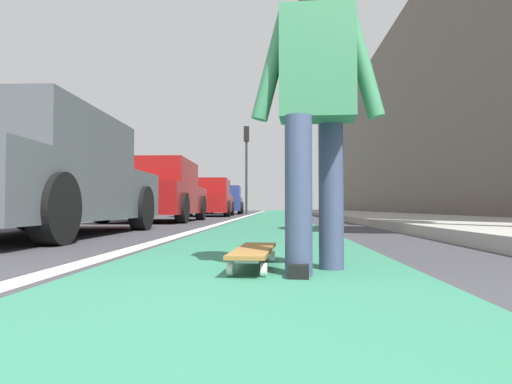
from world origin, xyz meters
TOP-DOWN VIEW (x-y plane):
  - ground_plane at (10.00, 0.00)m, footprint 80.00×80.00m
  - bike_lane_paint at (24.00, 0.00)m, footprint 56.00×1.83m
  - lane_stripe_white at (20.00, 1.06)m, footprint 52.00×0.16m
  - sidewalk_curb at (18.00, -3.42)m, footprint 52.00×3.20m
  - building_facade at (22.00, -6.21)m, footprint 40.00×1.20m
  - skateboard at (1.42, -0.01)m, footprint 0.85×0.25m
  - skater_person at (1.27, -0.35)m, footprint 0.45×0.72m
  - parked_car_near at (4.14, 2.78)m, footprint 4.39×2.00m
  - parked_car_mid at (9.66, 2.83)m, footprint 4.16×2.03m
  - parked_car_far at (16.32, 2.64)m, footprint 4.30×2.15m
  - parked_car_end at (22.43, 2.63)m, footprint 4.47×2.08m
  - traffic_light at (22.28, 1.46)m, footprint 0.33×0.28m

SIDE VIEW (x-z plane):
  - ground_plane at x=10.00m, z-range 0.00..0.00m
  - bike_lane_paint at x=24.00m, z-range 0.00..0.00m
  - lane_stripe_white at x=20.00m, z-range 0.00..0.01m
  - sidewalk_curb at x=18.00m, z-range 0.00..0.14m
  - skateboard at x=1.42m, z-range 0.04..0.15m
  - parked_car_far at x=16.32m, z-range -0.04..1.43m
  - parked_car_end at x=22.43m, z-range -0.03..1.45m
  - parked_car_mid at x=9.66m, z-range -0.02..1.47m
  - parked_car_near at x=4.14m, z-range -0.02..1.48m
  - skater_person at x=1.27m, z-range 0.12..1.76m
  - traffic_light at x=22.28m, z-range 0.87..5.56m
  - building_facade at x=22.00m, z-range 0.00..8.94m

